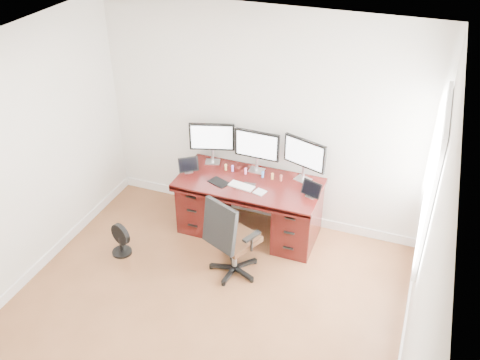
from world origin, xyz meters
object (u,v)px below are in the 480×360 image
(floor_fan, at_px, (120,240))
(office_chair, at_px, (231,250))
(desk, at_px, (250,205))
(keyboard, at_px, (242,186))
(monitor_center, at_px, (257,146))

(floor_fan, bearing_deg, office_chair, 25.09)
(floor_fan, bearing_deg, desk, 55.51)
(keyboard, bearing_deg, office_chair, -70.61)
(keyboard, bearing_deg, monitor_center, 92.49)
(office_chair, height_order, floor_fan, office_chair)
(desk, relative_size, floor_fan, 4.25)
(desk, relative_size, monitor_center, 3.09)
(office_chair, bearing_deg, keyboard, 123.98)
(office_chair, relative_size, floor_fan, 2.53)
(floor_fan, xyz_separation_m, keyboard, (1.22, 0.77, 0.56))
(desk, distance_m, floor_fan, 1.59)
(monitor_center, xyz_separation_m, keyboard, (-0.04, -0.40, -0.33))
(office_chair, distance_m, floor_fan, 1.35)
(floor_fan, height_order, keyboard, keyboard)
(office_chair, xyz_separation_m, monitor_center, (-0.07, 1.03, 0.75))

